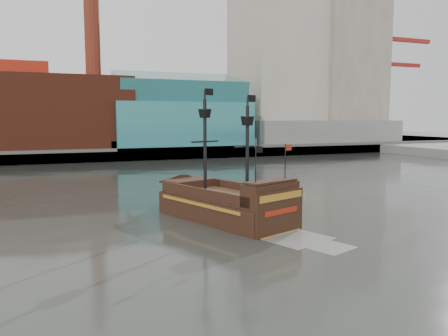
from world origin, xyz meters
name	(u,v)px	position (x,y,z in m)	size (l,w,h in m)	color
ground	(311,240)	(0.00, 0.00, 0.00)	(400.00, 400.00, 0.00)	#2A2D28
promenade_far	(121,147)	(0.00, 92.00, 1.00)	(220.00, 60.00, 2.00)	slate
seawall	(142,154)	(0.00, 62.50, 1.30)	(220.00, 1.00, 2.60)	#4C4C49
skyline	(144,53)	(5.21, 84.56, 24.55)	(149.00, 45.00, 62.00)	brown
crane_a	(386,83)	(78.63, 82.00, 19.11)	(22.50, 4.00, 32.25)	slate
crane_b	(387,97)	(88.23, 92.00, 15.57)	(19.10, 4.00, 26.25)	slate
pirate_ship	(226,208)	(-3.37, 7.80, 1.08)	(9.88, 16.55, 11.90)	black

